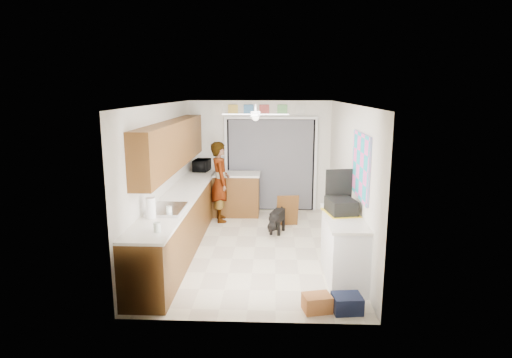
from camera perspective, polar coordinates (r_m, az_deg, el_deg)
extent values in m
plane|color=beige|center=(7.67, -0.13, -9.06)|extent=(5.00, 5.00, 0.00)
plane|color=white|center=(7.17, -0.13, 9.95)|extent=(5.00, 5.00, 0.00)
plane|color=silver|center=(9.78, 0.51, 3.08)|extent=(3.20, 0.00, 3.20)
plane|color=silver|center=(4.90, -1.41, -5.78)|extent=(3.20, 0.00, 3.20)
plane|color=silver|center=(7.56, -12.34, 0.23)|extent=(0.00, 5.00, 5.00)
plane|color=silver|center=(7.43, 12.30, 0.02)|extent=(0.00, 5.00, 5.00)
cube|color=brown|center=(7.69, -9.90, -5.64)|extent=(0.60, 4.80, 0.90)
cube|color=white|center=(7.56, -9.95, -2.24)|extent=(0.62, 4.80, 0.04)
cube|color=brown|center=(7.63, -10.97, 4.57)|extent=(0.32, 4.00, 0.80)
cube|color=silver|center=(6.61, -11.79, -4.04)|extent=(0.50, 0.76, 0.06)
cylinder|color=silver|center=(6.63, -13.42, -3.20)|extent=(0.03, 0.03, 0.22)
cube|color=brown|center=(9.48, -2.62, -2.15)|extent=(1.00, 0.60, 0.90)
cube|color=white|center=(9.37, -2.65, 0.64)|extent=(1.04, 0.64, 0.04)
cube|color=black|center=(9.78, 1.97, 1.89)|extent=(2.00, 0.06, 2.10)
cube|color=slate|center=(9.74, 1.97, 1.85)|extent=(1.90, 0.03, 2.05)
cube|color=white|center=(9.81, -4.01, 1.90)|extent=(0.06, 0.04, 2.10)
cube|color=white|center=(9.80, 7.95, 1.80)|extent=(0.06, 0.04, 2.10)
cube|color=white|center=(9.62, 2.01, 8.15)|extent=(2.10, 0.04, 0.06)
cube|color=#E4C04C|center=(9.69, -3.08, 9.23)|extent=(0.22, 0.02, 0.22)
cube|color=#4885C2|center=(9.66, -0.99, 9.23)|extent=(0.22, 0.02, 0.22)
cube|color=#BA4845|center=(9.64, 1.12, 9.23)|extent=(0.22, 0.02, 0.22)
cube|color=#6EBF6D|center=(9.64, 3.53, 9.21)|extent=(0.22, 0.02, 0.22)
cube|color=silver|center=(9.66, 5.93, 9.17)|extent=(0.22, 0.02, 0.22)
cube|color=silver|center=(9.72, -5.16, 9.21)|extent=(0.22, 0.02, 0.26)
cube|color=white|center=(6.47, 11.59, -9.10)|extent=(0.50, 1.40, 0.90)
cube|color=white|center=(6.31, 11.67, -5.11)|extent=(0.54, 1.44, 0.04)
cube|color=#FF5DBA|center=(6.38, 13.79, 1.71)|extent=(0.03, 1.15, 0.95)
cube|color=white|center=(7.38, -0.07, 8.61)|extent=(1.14, 1.14, 0.24)
imported|color=black|center=(9.69, -7.23, 1.83)|extent=(0.36, 0.50, 0.26)
cylinder|color=silver|center=(5.65, -13.05, -6.31)|extent=(0.11, 0.11, 0.13)
cylinder|color=silver|center=(6.37, -11.52, -4.15)|extent=(0.10, 0.10, 0.13)
cylinder|color=white|center=(6.26, -13.86, -3.77)|extent=(0.15, 0.15, 0.30)
cube|color=black|center=(6.46, 11.28, -3.55)|extent=(0.46, 0.56, 0.21)
cube|color=yellow|center=(6.49, 11.24, -4.49)|extent=(0.54, 0.65, 0.02)
cube|color=black|center=(6.68, 10.99, -0.82)|extent=(0.42, 0.11, 0.50)
cube|color=#B16437|center=(5.64, 8.13, -16.04)|extent=(0.39, 0.33, 0.21)
cube|color=#161E38|center=(5.69, 12.04, -15.92)|extent=(0.39, 0.34, 0.22)
cube|color=brown|center=(8.72, 4.21, -4.21)|extent=(0.46, 0.22, 0.65)
imported|color=white|center=(8.98, -4.79, -0.36)|extent=(0.54, 0.69, 1.69)
cube|color=black|center=(8.34, 2.87, -5.54)|extent=(0.45, 0.69, 0.50)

